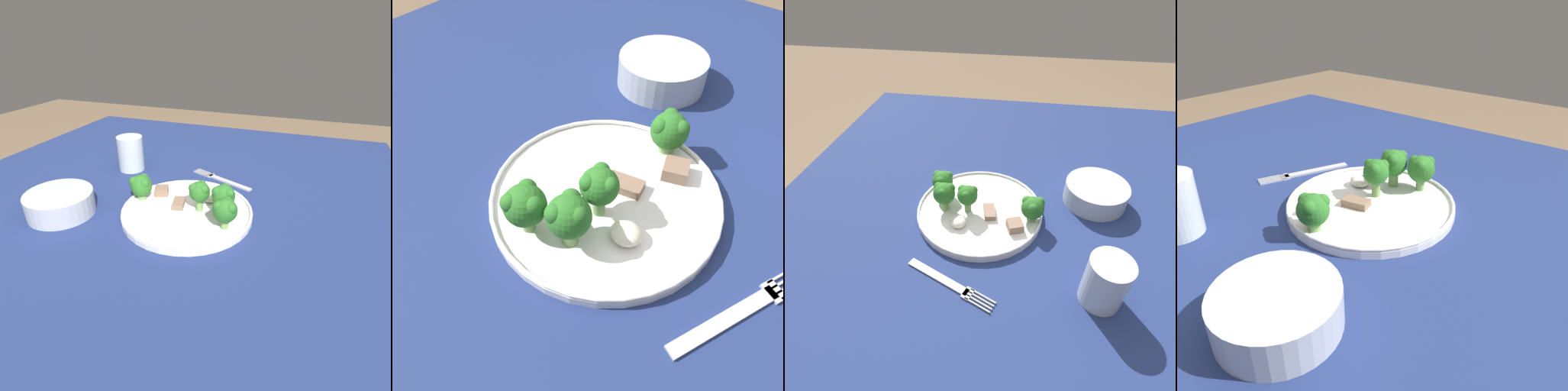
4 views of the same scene
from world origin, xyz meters
TOP-DOWN VIEW (x-y plane):
  - table at (0.00, 0.00)m, footprint 1.34×1.17m
  - dinner_plate at (-0.02, -0.08)m, footprint 0.28×0.28m
  - fork at (0.17, -0.11)m, footprint 0.09×0.18m
  - cream_bowl at (-0.11, 0.18)m, footprint 0.14×0.14m
  - broccoli_floret_near_rim_left at (-0.01, 0.03)m, footprint 0.05×0.05m
  - broccoli_floret_center_left at (-0.01, -0.16)m, footprint 0.05×0.05m
  - broccoli_floret_back_left at (-0.01, -0.11)m, footprint 0.05×0.04m
  - broccoli_floret_front_left at (-0.06, -0.18)m, footprint 0.05×0.05m
  - meat_slice_front_slice at (-0.01, -0.06)m, footprint 0.05×0.03m
  - meat_slice_middle_slice at (0.03, -0.00)m, footprint 0.04×0.04m
  - sauce_dollop at (0.03, -0.12)m, footprint 0.04×0.03m

SIDE VIEW (x-z plane):
  - table at x=0.00m, z-range 0.29..1.04m
  - fork at x=0.17m, z-range 0.75..0.75m
  - dinner_plate at x=-0.02m, z-range 0.75..0.77m
  - meat_slice_front_slice at x=-0.01m, z-range 0.76..0.77m
  - meat_slice_middle_slice at x=0.03m, z-range 0.76..0.78m
  - sauce_dollop at x=0.03m, z-range 0.76..0.78m
  - cream_bowl at x=-0.11m, z-range 0.75..0.80m
  - broccoli_floret_near_rim_left at x=-0.01m, z-range 0.77..0.83m
  - broccoli_floret_front_left at x=-0.06m, z-range 0.77..0.83m
  - broccoli_floret_center_left at x=-0.01m, z-range 0.77..0.84m
  - broccoli_floret_back_left at x=-0.01m, z-range 0.77..0.84m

